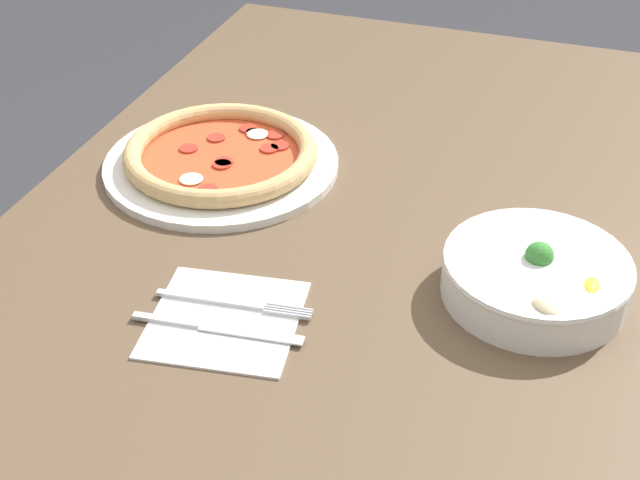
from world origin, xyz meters
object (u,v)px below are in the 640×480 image
Objects in this scene: bowl at (537,274)px; pizza at (221,157)px; knife at (210,327)px; fork at (232,303)px.

pizza is at bearing -107.84° from bowl.
pizza is 1.55× the size of bowl.
pizza is 0.35m from knife.
pizza is at bearing 105.86° from knife.
bowl is at bearing 16.42° from fork.
bowl is 1.17× the size of fork.
bowl is 1.10× the size of knife.
bowl reaches higher than pizza.
pizza is 1.81× the size of fork.
bowl is (0.15, 0.45, 0.01)m from pizza.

